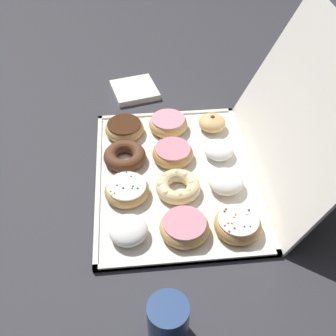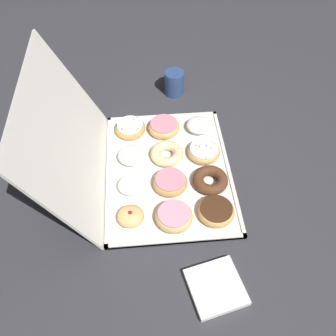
# 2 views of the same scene
# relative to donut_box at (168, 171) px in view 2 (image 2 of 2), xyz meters

# --- Properties ---
(ground_plane) EXTENTS (3.00, 3.00, 0.00)m
(ground_plane) POSITION_rel_donut_box_xyz_m (0.00, 0.00, -0.01)
(ground_plane) COLOR #333338
(donut_box) EXTENTS (0.55, 0.42, 0.01)m
(donut_box) POSITION_rel_donut_box_xyz_m (0.00, 0.00, 0.00)
(donut_box) COLOR silver
(donut_box) RESTS_ON ground
(box_lid_open) EXTENTS (0.55, 0.18, 0.39)m
(box_lid_open) POSITION_rel_donut_box_xyz_m (0.00, 0.30, 0.19)
(box_lid_open) COLOR silver
(box_lid_open) RESTS_ON ground
(chocolate_frosted_donut_0) EXTENTS (0.11, 0.11, 0.04)m
(chocolate_frosted_donut_0) POSITION_rel_donut_box_xyz_m (-0.19, -0.13, 0.02)
(chocolate_frosted_donut_0) COLOR tan
(chocolate_frosted_donut_0) RESTS_ON donut_box
(chocolate_cake_ring_donut_1) EXTENTS (0.12, 0.12, 0.04)m
(chocolate_cake_ring_donut_1) POSITION_rel_donut_box_xyz_m (-0.07, -0.13, 0.02)
(chocolate_cake_ring_donut_1) COLOR #59331E
(chocolate_cake_ring_donut_1) RESTS_ON donut_box
(sprinkle_donut_2) EXTENTS (0.11, 0.11, 0.04)m
(sprinkle_donut_2) POSITION_rel_donut_box_xyz_m (0.06, -0.13, 0.02)
(sprinkle_donut_2) COLOR tan
(sprinkle_donut_2) RESTS_ON donut_box
(powdered_filled_donut_3) EXTENTS (0.09, 0.09, 0.04)m
(powdered_filled_donut_3) POSITION_rel_donut_box_xyz_m (0.19, -0.13, 0.03)
(powdered_filled_donut_3) COLOR white
(powdered_filled_donut_3) RESTS_ON donut_box
(pink_frosted_donut_4) EXTENTS (0.12, 0.12, 0.04)m
(pink_frosted_donut_4) POSITION_rel_donut_box_xyz_m (-0.20, -0.00, 0.03)
(pink_frosted_donut_4) COLOR #E5B770
(pink_frosted_donut_4) RESTS_ON donut_box
(pink_frosted_donut_5) EXTENTS (0.11, 0.11, 0.04)m
(pink_frosted_donut_5) POSITION_rel_donut_box_xyz_m (-0.07, -0.00, 0.02)
(pink_frosted_donut_5) COLOR tan
(pink_frosted_donut_5) RESTS_ON donut_box
(cruller_donut_6) EXTENTS (0.11, 0.11, 0.04)m
(cruller_donut_6) POSITION_rel_donut_box_xyz_m (0.06, -0.00, 0.02)
(cruller_donut_6) COLOR beige
(cruller_donut_6) RESTS_ON donut_box
(pink_frosted_donut_7) EXTENTS (0.12, 0.12, 0.04)m
(pink_frosted_donut_7) POSITION_rel_donut_box_xyz_m (0.19, -0.00, 0.02)
(pink_frosted_donut_7) COLOR tan
(pink_frosted_donut_7) RESTS_ON donut_box
(jelly_filled_donut_8) EXTENTS (0.08, 0.08, 0.05)m
(jelly_filled_donut_8) POSITION_rel_donut_box_xyz_m (-0.19, 0.13, 0.03)
(jelly_filled_donut_8) COLOR #E5B770
(jelly_filled_donut_8) RESTS_ON donut_box
(powdered_filled_donut_9) EXTENTS (0.08, 0.08, 0.04)m
(powdered_filled_donut_9) POSITION_rel_donut_box_xyz_m (-0.07, 0.13, 0.02)
(powdered_filled_donut_9) COLOR white
(powdered_filled_donut_9) RESTS_ON donut_box
(powdered_filled_donut_10) EXTENTS (0.09, 0.09, 0.05)m
(powdered_filled_donut_10) POSITION_rel_donut_box_xyz_m (0.06, 0.12, 0.03)
(powdered_filled_donut_10) COLOR white
(powdered_filled_donut_10) RESTS_ON donut_box
(sprinkle_donut_11) EXTENTS (0.11, 0.11, 0.04)m
(sprinkle_donut_11) POSITION_rel_donut_box_xyz_m (0.20, 0.12, 0.03)
(sprinkle_donut_11) COLOR tan
(sprinkle_donut_11) RESTS_ON donut_box
(coffee_mug) EXTENTS (0.10, 0.08, 0.10)m
(coffee_mug) POSITION_rel_donut_box_xyz_m (0.43, -0.06, 0.05)
(coffee_mug) COLOR navy
(coffee_mug) RESTS_ON ground
(napkin_stack) EXTENTS (0.17, 0.17, 0.02)m
(napkin_stack) POSITION_rel_donut_box_xyz_m (-0.42, -0.09, 0.00)
(napkin_stack) COLOR white
(napkin_stack) RESTS_ON ground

